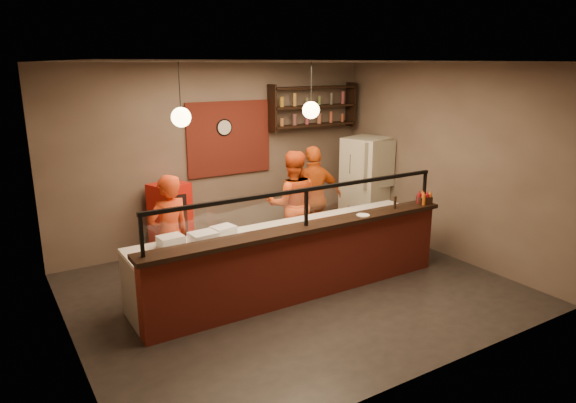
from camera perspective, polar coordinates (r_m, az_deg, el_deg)
floor at (r=7.56m, az=0.66°, el=-9.77°), size 6.00×6.00×0.00m
ceiling at (r=6.87m, az=0.75°, el=15.26°), size 6.00×6.00×0.00m
wall_back at (r=9.21m, az=-7.70°, el=5.06°), size 6.00×0.00×6.00m
wall_left at (r=6.04m, az=-24.08°, el=-1.39°), size 0.00×5.00×5.00m
wall_right at (r=8.99m, az=17.11°, el=4.28°), size 0.00×5.00×5.00m
wall_front at (r=5.19m, az=15.71°, el=-3.18°), size 6.00×0.00×6.00m
brick_patch at (r=9.22m, az=-6.55°, el=6.99°), size 1.60×0.04×1.30m
service_counter at (r=7.14m, az=1.98°, el=-6.97°), size 4.60×0.25×1.00m
counter_ledge at (r=6.96m, az=2.02°, el=-2.92°), size 4.70×0.37×0.06m
worktop_cabinet at (r=7.55m, az=-0.14°, el=-6.30°), size 4.60×0.75×0.85m
worktop at (r=7.40m, az=-0.15°, el=-3.05°), size 4.60×0.75×0.05m
sneeze_guard at (r=6.86m, az=2.04°, el=-0.22°), size 4.50×0.05×0.52m
wall_shelving at (r=9.88m, az=2.83°, el=10.52°), size 1.84×0.28×0.85m
wall_clock at (r=9.15m, az=-7.13°, el=8.17°), size 0.30×0.04×0.30m
pendant_left at (r=6.41m, az=-11.80°, el=9.17°), size 0.24×0.24×0.77m
pendant_right at (r=7.28m, az=2.57°, el=10.13°), size 0.24×0.24×0.77m
cook_left at (r=7.34m, az=-13.01°, el=-3.69°), size 0.71×0.55×1.73m
cook_mid at (r=8.58m, az=0.49°, el=-0.30°), size 1.07×0.97×1.81m
cook_right at (r=8.94m, az=2.90°, el=0.38°), size 1.12×0.58×1.83m
fridge at (r=9.92m, az=8.63°, el=1.75°), size 0.95×0.91×1.85m
red_cooler at (r=8.74m, az=-12.90°, el=-2.17°), size 0.69×0.67×1.29m
pizza_dough at (r=7.87m, az=6.33°, el=-1.80°), size 0.48×0.48×0.01m
prep_tub_a at (r=6.74m, az=-12.89°, el=-4.36°), size 0.33×0.27×0.15m
prep_tub_b at (r=7.02m, az=-7.18°, el=-3.33°), size 0.34×0.29×0.15m
prep_tub_c at (r=6.75m, az=-9.39°, el=-4.09°), size 0.36×0.30×0.17m
rolling_pin at (r=6.97m, az=-8.35°, el=-3.88°), size 0.39×0.09×0.07m
condiment_caddy at (r=8.29m, az=14.90°, el=0.15°), size 0.25×0.22×0.11m
pepper_mill at (r=7.90m, az=11.79°, el=-0.09°), size 0.05×0.05×0.19m
small_plate at (r=7.47m, az=8.34°, el=-1.51°), size 0.22×0.22×0.01m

